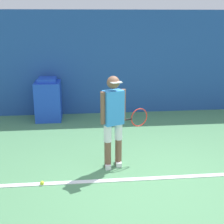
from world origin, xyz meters
TOP-DOWN VIEW (x-y plane):
  - ground_plane at (0.00, 0.00)m, footprint 24.00×24.00m
  - back_wall at (0.00, 3.91)m, footprint 24.00×0.10m
  - court_baseline at (0.00, 0.03)m, footprint 21.60×0.10m
  - tennis_player at (-0.51, 0.57)m, footprint 0.89×0.47m
  - tennis_ball at (-1.73, 0.01)m, footprint 0.07×0.07m
  - covered_chair at (-1.92, 3.45)m, footprint 0.65×0.72m

SIDE VIEW (x-z plane):
  - ground_plane at x=0.00m, z-range 0.00..0.00m
  - court_baseline at x=0.00m, z-range 0.00..0.01m
  - tennis_ball at x=-1.73m, z-range 0.00..0.07m
  - covered_chair at x=-1.92m, z-range -0.02..1.09m
  - tennis_player at x=-0.51m, z-range 0.09..1.76m
  - back_wall at x=0.00m, z-range 0.00..2.79m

